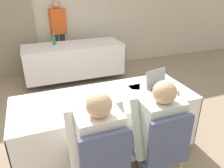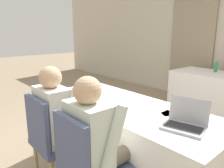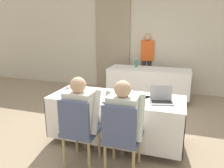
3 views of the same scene
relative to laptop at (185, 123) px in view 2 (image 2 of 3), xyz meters
The scene contains 12 objects.
curtain_panel 3.56m from the laptop, 119.21° to the left, with size 1.00×0.04×2.65m.
conference_table_near 0.71m from the laptop, behind, with size 2.01×0.78×0.75m.
laptop is the anchor object (origin of this frame).
cell_phone 0.76m from the laptop, 161.01° to the right, with size 0.13×0.15×0.01m.
paper_beside_laptop 0.36m from the laptop, 135.54° to the left, with size 0.33×0.36×0.00m.
paper_centre_table 1.09m from the laptop, behind, with size 0.22×0.31×0.00m.
paper_left_edge 0.23m from the laptop, 158.07° to the left, with size 0.22×0.30×0.00m.
water_bottle 2.68m from the laptop, 109.56° to the left, with size 0.06×0.06×0.24m.
chair_near_left 1.19m from the laptop, 145.59° to the right, with size 0.44×0.44×0.93m.
chair_near_right 0.81m from the laptop, 120.79° to the right, with size 0.44×0.44×0.93m.
person_checkered_shirt 1.11m from the laptop, 150.08° to the right, with size 0.50×0.52×1.19m.
person_white_shirt 0.68m from the laptop, 125.34° to the right, with size 0.50×0.52×1.19m.
Camera 2 is at (1.47, -1.49, 1.48)m, focal length 35.00 mm.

